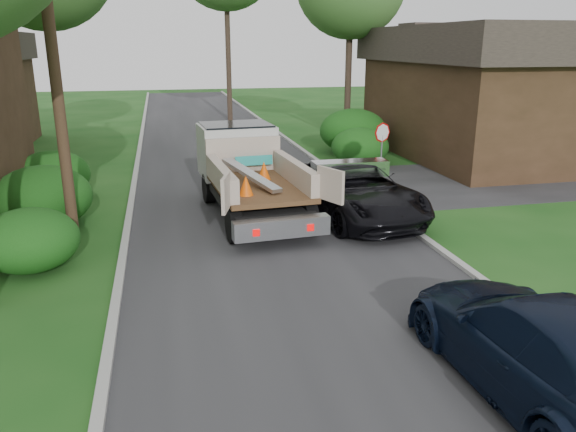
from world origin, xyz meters
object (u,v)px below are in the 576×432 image
at_px(stop_sign, 382,141).
at_px(house_right, 496,90).
at_px(navy_suv, 542,347).
at_px(black_pickup, 354,191).
at_px(utility_pole, 53,49).
at_px(flatbed_truck, 245,165).

height_order(stop_sign, house_right, house_right).
relative_size(stop_sign, navy_suv, 0.44).
relative_size(house_right, black_pickup, 2.12).
relative_size(utility_pole, house_right, 0.77).
xyz_separation_m(stop_sign, black_pickup, (-2.32, -3.53, -0.93)).
height_order(stop_sign, flatbed_truck, flatbed_truck).
height_order(flatbed_truck, navy_suv, flatbed_truck).
relative_size(house_right, navy_suv, 2.29).
bearing_deg(house_right, flatbed_truck, -153.38).
height_order(utility_pole, black_pickup, utility_pole).
xyz_separation_m(black_pickup, navy_suv, (-0.28, -9.66, -0.03)).
bearing_deg(house_right, navy_suv, -119.76).
relative_size(utility_pole, flatbed_truck, 1.39).
bearing_deg(black_pickup, flatbed_truck, 141.34).
bearing_deg(black_pickup, house_right, 31.99).
height_order(flatbed_truck, black_pickup, flatbed_truck).
xyz_separation_m(utility_pole, navy_suv, (8.08, -9.17, -4.35)).
bearing_deg(utility_pole, black_pickup, 3.32).
xyz_separation_m(stop_sign, house_right, (7.80, 5.00, 1.38)).
height_order(utility_pole, flatbed_truck, utility_pole).
height_order(house_right, black_pickup, house_right).
height_order(utility_pole, house_right, utility_pole).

